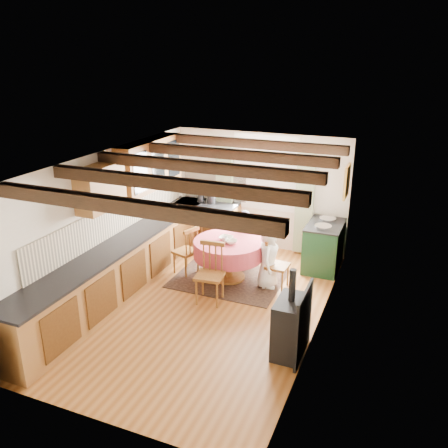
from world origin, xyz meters
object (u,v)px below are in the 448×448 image
at_px(chair_left, 186,250).
at_px(child_right, 268,256).
at_px(dining_table, 229,260).
at_px(cast_iron_stove, 291,312).
at_px(chair_right, 278,264).
at_px(cup, 225,240).
at_px(chair_near, 210,274).
at_px(aga_range, 324,246).
at_px(child_far, 245,238).

bearing_deg(chair_left, child_right, 110.68).
xyz_separation_m(dining_table, chair_left, (-0.84, -0.04, 0.08)).
bearing_deg(child_right, cast_iron_stove, -163.18).
distance_m(chair_left, child_right, 1.57).
relative_size(cast_iron_stove, child_right, 1.11).
distance_m(chair_right, cup, 1.01).
height_order(chair_near, child_right, child_right).
relative_size(dining_table, chair_right, 1.40).
xyz_separation_m(dining_table, chair_right, (0.90, 0.03, 0.07)).
height_order(chair_right, cup, chair_right).
bearing_deg(chair_left, dining_table, 111.42).
height_order(chair_left, cup, chair_left).
height_order(aga_range, cast_iron_stove, cast_iron_stove).
height_order(dining_table, chair_right, chair_right).
distance_m(aga_range, child_far, 1.50).
bearing_deg(child_far, chair_left, 35.73).
height_order(chair_near, chair_right, chair_near).
distance_m(cast_iron_stove, child_right, 1.96).
height_order(dining_table, chair_left, chair_left).
xyz_separation_m(chair_right, cast_iron_stove, (0.69, -1.78, 0.19)).
bearing_deg(dining_table, chair_left, -177.21).
bearing_deg(chair_right, child_right, 99.22).
bearing_deg(aga_range, chair_left, -153.12).
height_order(aga_range, child_right, child_right).
height_order(chair_left, child_right, child_right).
bearing_deg(cup, cast_iron_stove, -45.42).
xyz_separation_m(child_far, child_right, (0.67, -0.66, 0.01)).
relative_size(chair_right, child_far, 0.79).
distance_m(chair_right, child_right, 0.21).
relative_size(aga_range, child_far, 0.88).
xyz_separation_m(dining_table, child_far, (0.05, 0.68, 0.18)).
relative_size(aga_range, child_right, 0.87).
xyz_separation_m(chair_near, cup, (-0.05, 0.77, 0.30)).
bearing_deg(cup, dining_table, 69.76).
relative_size(child_far, cup, 10.12).
relative_size(dining_table, aga_range, 1.27).
distance_m(chair_left, aga_range, 2.59).
bearing_deg(aga_range, cup, -140.91).
relative_size(dining_table, cast_iron_stove, 0.99).
relative_size(chair_near, child_far, 0.90).
height_order(chair_left, cast_iron_stove, cast_iron_stove).
bearing_deg(chair_near, child_far, 82.23).
bearing_deg(child_far, cast_iron_stove, 119.06).
bearing_deg(aga_range, chair_near, -126.28).
bearing_deg(aga_range, dining_table, -142.55).
height_order(chair_left, chair_right, chair_left).
bearing_deg(dining_table, child_far, 85.44).
relative_size(chair_left, aga_range, 0.93).
xyz_separation_m(aga_range, cup, (-1.51, -1.23, 0.35)).
bearing_deg(cast_iron_stove, chair_right, 111.22).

